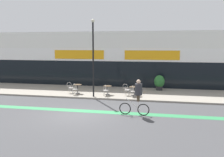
% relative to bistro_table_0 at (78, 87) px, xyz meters
% --- Properties ---
extents(ground_plane, '(120.00, 120.00, 0.00)m').
position_rel_bistro_table_0_xyz_m(ground_plane, '(2.20, -5.94, -0.64)').
color(ground_plane, '#424244').
extents(sidewalk_slab, '(40.00, 5.50, 0.12)m').
position_rel_bistro_table_0_xyz_m(sidewalk_slab, '(2.20, 1.31, -0.58)').
color(sidewalk_slab, gray).
rests_on(sidewalk_slab, ground).
extents(storefront_facade, '(40.00, 4.06, 5.29)m').
position_rel_bistro_table_0_xyz_m(storefront_facade, '(2.20, 6.03, 1.99)').
color(storefront_facade, silver).
rests_on(storefront_facade, ground).
extents(bike_lane_stripe, '(36.00, 0.70, 0.01)m').
position_rel_bistro_table_0_xyz_m(bike_lane_stripe, '(2.20, -4.93, -0.64)').
color(bike_lane_stripe, '#2D844C').
rests_on(bike_lane_stripe, ground).
extents(bistro_table_0, '(0.68, 0.68, 0.73)m').
position_rel_bistro_table_0_xyz_m(bistro_table_0, '(0.00, 0.00, 0.00)').
color(bistro_table_0, black).
rests_on(bistro_table_0, sidewalk_slab).
extents(bistro_table_1, '(0.67, 0.67, 0.70)m').
position_rel_bistro_table_0_xyz_m(bistro_table_1, '(2.50, 0.02, -0.02)').
color(bistro_table_1, black).
rests_on(bistro_table_1, sidewalk_slab).
extents(bistro_table_2, '(0.79, 0.79, 0.70)m').
position_rel_bistro_table_0_xyz_m(bistro_table_2, '(4.63, 0.01, -0.01)').
color(bistro_table_2, black).
rests_on(bistro_table_2, sidewalk_slab).
extents(cafe_chair_0_near, '(0.45, 0.60, 0.90)m').
position_rel_bistro_table_0_xyz_m(cafe_chair_0_near, '(-0.01, -0.63, -0.00)').
color(cafe_chair_0_near, '#B7B2AD').
rests_on(cafe_chair_0_near, sidewalk_slab).
extents(cafe_chair_0_side, '(0.58, 0.41, 0.90)m').
position_rel_bistro_table_0_xyz_m(cafe_chair_0_side, '(-0.63, -0.00, -0.00)').
color(cafe_chair_0_side, '#B7B2AD').
rests_on(cafe_chair_0_side, sidewalk_slab).
extents(cafe_chair_1_near, '(0.43, 0.59, 0.90)m').
position_rel_bistro_table_0_xyz_m(cafe_chair_1_near, '(2.50, -0.61, -0.00)').
color(cafe_chair_1_near, '#B7B2AD').
rests_on(cafe_chair_1_near, sidewalk_slab).
extents(cafe_chair_2_near, '(0.45, 0.60, 0.90)m').
position_rel_bistro_table_0_xyz_m(cafe_chair_2_near, '(4.62, -0.61, -0.00)').
color(cafe_chair_2_near, '#B7B2AD').
rests_on(cafe_chair_2_near, sidewalk_slab).
extents(cafe_chair_2_side, '(0.60, 0.44, 0.90)m').
position_rel_bistro_table_0_xyz_m(cafe_chair_2_side, '(4.01, 0.02, -0.00)').
color(cafe_chair_2_side, '#B7B2AD').
rests_on(cafe_chair_2_side, sidewalk_slab).
extents(planter_pot, '(0.90, 0.90, 1.31)m').
position_rel_bistro_table_0_xyz_m(planter_pot, '(6.44, 2.96, 0.18)').
color(planter_pot, '#232326').
rests_on(planter_pot, sidewalk_slab).
extents(lamp_post, '(0.26, 0.26, 5.82)m').
position_rel_bistro_table_0_xyz_m(lamp_post, '(1.63, -0.98, 2.80)').
color(lamp_post, black).
rests_on(lamp_post, sidewalk_slab).
extents(cyclist_0, '(1.77, 0.51, 2.08)m').
position_rel_bistro_table_0_xyz_m(cyclist_0, '(5.47, -5.20, 0.54)').
color(cyclist_0, black).
rests_on(cyclist_0, ground).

